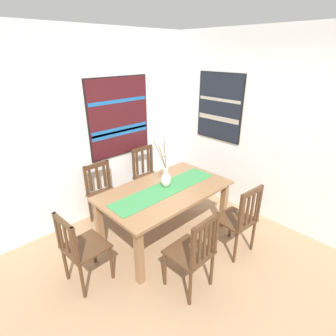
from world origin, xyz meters
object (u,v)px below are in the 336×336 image
Objects in this scene: chair_4 at (148,176)px; painting_on_back_wall at (119,117)px; chair_3 at (239,219)px; chair_2 at (194,252)px; painting_on_side_wall at (220,107)px; dining_table at (165,196)px; chair_1 at (81,248)px; chair_0 at (103,193)px; centerpiece_vase at (166,178)px.

painting_on_back_wall is at bearing 135.37° from chair_4.
chair_3 is at bearing -89.45° from chair_4.
chair_2 is 2.30m from painting_on_back_wall.
painting_on_back_wall is at bearing 144.78° from painting_on_side_wall.
chair_1 is at bearing 179.11° from dining_table.
chair_4 is at bearing -44.63° from painting_on_back_wall.
painting_on_back_wall is 1.58m from painting_on_side_wall.
chair_1 is 0.94× the size of chair_2.
chair_0 reaches higher than chair_1.
painting_on_side_wall is at bearing -31.98° from chair_4.
chair_4 reaches higher than chair_0.
centerpiece_vase is 1.05m from chair_3.
chair_0 is at bearing 119.92° from centerpiece_vase.
chair_2 is 0.85m from chair_3.
chair_1 is at bearing -132.64° from chair_0.
centerpiece_vase reaches higher than chair_3.
chair_3 is 1.83m from painting_on_side_wall.
chair_3 is at bearing -63.88° from chair_0.
chair_4 is (0.36, 0.82, -0.37)m from centerpiece_vase.
chair_3 reaches higher than dining_table.
centerpiece_vase is 0.72× the size of chair_4.
painting_on_side_wall is (0.98, 1.11, 1.08)m from chair_3.
chair_3 is 1.00× the size of chair_4.
chair_1 is 0.93× the size of chair_4.
chair_4 reaches higher than chair_2.
chair_3 reaches higher than chair_0.
chair_1 is at bearing -178.75° from centerpiece_vase.
painting_on_back_wall reaches higher than dining_table.
painting_on_side_wall is at bearing 9.72° from dining_table.
painting_on_back_wall reaches higher than chair_1.
dining_table is at bearing -170.28° from painting_on_side_wall.
painting_on_back_wall is 1.13× the size of painting_on_side_wall.
chair_4 is (-0.02, 1.73, -0.00)m from chair_3.
chair_2 is 0.99× the size of chair_3.
chair_3 is (0.38, -0.91, -0.37)m from centerpiece_vase.
painting_on_side_wall is (1.83, -0.63, 1.10)m from chair_0.
chair_2 is at bearing -105.00° from painting_on_back_wall.
painting_on_side_wall is at bearing 8.22° from centerpiece_vase.
centerpiece_vase is 1.03m from chair_0.
chair_1 is 0.76× the size of painting_on_back_wall.
chair_4 is 0.81× the size of painting_on_back_wall.
chair_4 is (0.83, 1.73, -0.01)m from chair_2.
chair_1 is at bearing -152.54° from chair_4.
centerpiece_vase reaches higher than chair_1.
chair_2 is 0.91× the size of painting_on_side_wall.
chair_1 is 2.01m from painting_on_back_wall.
dining_table is at bearing -0.89° from chair_1.
chair_3 is 2.26m from painting_on_back_wall.
painting_on_side_wall reaches higher than painting_on_back_wall.
chair_0 is 0.77× the size of painting_on_back_wall.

